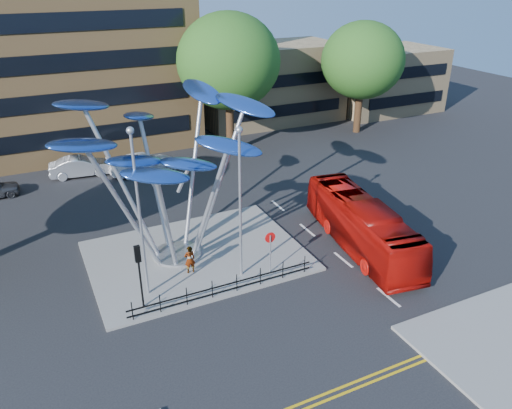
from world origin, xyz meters
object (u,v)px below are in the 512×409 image
pedestrian (190,259)px  leaf_sculpture (166,143)px  traffic_light_island (139,264)px  parked_car_right (144,163)px  tree_far (363,61)px  street_lamp_right (240,191)px  street_lamp_left (138,201)px  no_entry_sign_island (270,246)px  parked_car_mid (81,166)px  tree_right (229,61)px  red_bus (361,225)px

pedestrian → leaf_sculpture: bearing=-84.2°
traffic_light_island → parked_car_right: 18.60m
tree_far → parked_car_right: 23.31m
leaf_sculpture → street_lamp_right: 4.83m
tree_far → street_lamp_left: bearing=-145.1°
no_entry_sign_island → parked_car_mid: 20.66m
tree_right → leaf_sculpture: (-10.07, -15.32, -1.16)m
tree_far → red_bus: bearing=-125.7°
street_lamp_left → street_lamp_right: (5.00, -0.50, -0.26)m
tree_far → red_bus: 24.23m
street_lamp_right → no_entry_sign_island: 3.64m
street_lamp_left → parked_car_mid: 18.95m
tree_far → traffic_light_island: size_ratio=3.16×
traffic_light_island → no_entry_sign_island: bearing=0.1°
leaf_sculpture → no_entry_sign_island: leaf_sculpture is taller
leaf_sculpture → street_lamp_right: (2.57, -3.68, -1.78)m
tree_right → traffic_light_island: tree_right is taller
parked_car_mid → no_entry_sign_island: bearing=-153.6°
tree_right → traffic_light_island: (-13.00, -19.50, -5.42)m
no_entry_sign_island → leaf_sculpture: bearing=134.3°
street_lamp_left → parked_car_mid: street_lamp_left is taller
street_lamp_right → pedestrian: 4.98m
street_lamp_right → red_bus: street_lamp_right is taller
parked_car_mid → parked_car_right: bearing=-100.9°
tree_right → pedestrian: size_ratio=7.43×
no_entry_sign_island → tree_right: bearing=72.9°
tree_far → leaf_sculpture: size_ratio=0.85×
parked_car_mid → street_lamp_left: bearing=-171.9°
leaf_sculpture → street_lamp_left: (-2.43, -3.18, -1.52)m
red_bus → pedestrian: size_ratio=6.56×
street_lamp_right → no_entry_sign_island: street_lamp_right is taller
street_lamp_right → traffic_light_island: size_ratio=2.42×
tree_right → leaf_sculpture: 18.37m
red_bus → parked_car_right: (-8.63, 17.57, -0.68)m
leaf_sculpture → no_entry_sign_island: 7.71m
leaf_sculpture → red_bus: bearing=-20.3°
no_entry_sign_island → street_lamp_right: bearing=162.1°
street_lamp_left → parked_car_right: (4.12, 16.93, -4.55)m
tree_far → leaf_sculpture: tree_far is taller
leaf_sculpture → street_lamp_left: size_ratio=1.45×
no_entry_sign_island → pedestrian: no_entry_sign_island is taller
parked_car_right → tree_far: bearing=-90.9°
tree_right → tree_far: bearing=0.0°
traffic_light_island → no_entry_sign_island: 7.05m
no_entry_sign_island → pedestrian: size_ratio=1.50×
street_lamp_left → pedestrian: 5.17m
red_bus → no_entry_sign_island: bearing=-168.1°
street_lamp_left → pedestrian: (2.58, 0.89, -4.39)m
red_bus → street_lamp_left: bearing=-174.1°
tree_right → street_lamp_right: 20.64m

